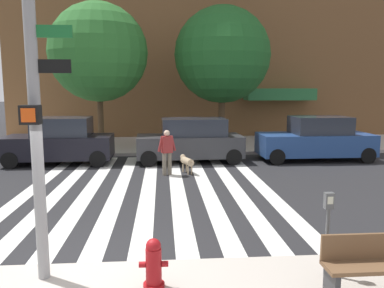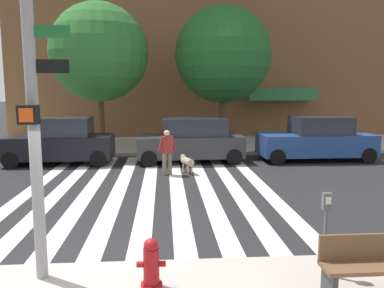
% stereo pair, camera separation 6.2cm
% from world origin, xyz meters
% --- Properties ---
extents(ground_plane, '(160.00, 160.00, 0.00)m').
position_xyz_m(ground_plane, '(0.00, 5.67, 0.00)').
color(ground_plane, '#232326').
extents(sidewalk_far, '(80.00, 6.00, 0.15)m').
position_xyz_m(sidewalk_far, '(0.00, 14.34, 0.07)').
color(sidewalk_far, '#AFA69F').
rests_on(sidewalk_far, ground_plane).
extents(crosswalk_stripes, '(7.65, 10.74, 0.01)m').
position_xyz_m(crosswalk_stripes, '(0.97, 5.67, 0.00)').
color(crosswalk_stripes, silver).
rests_on(crosswalk_stripes, ground_plane).
extents(traffic_light_pole, '(0.74, 0.46, 5.80)m').
position_xyz_m(traffic_light_pole, '(-0.46, -0.53, 3.52)').
color(traffic_light_pole, gray).
rests_on(traffic_light_pole, sidewalk_near).
extents(fire_hydrant, '(0.44, 0.32, 0.76)m').
position_xyz_m(fire_hydrant, '(1.27, -0.91, 0.52)').
color(fire_hydrant, '#A01217').
rests_on(fire_hydrant, sidewalk_near).
extents(parking_meter_curbside, '(0.14, 0.11, 1.36)m').
position_xyz_m(parking_meter_curbside, '(4.02, -0.73, 1.03)').
color(parking_meter_curbside, '#515456').
rests_on(parking_meter_curbside, sidewalk_near).
extents(sidewalk_bench, '(1.60, 0.44, 0.87)m').
position_xyz_m(sidewalk_bench, '(4.51, -1.35, 0.61)').
color(sidewalk_bench, brown).
rests_on(sidewalk_bench, sidewalk_near).
extents(parked_car_behind_first, '(4.36, 1.96, 1.93)m').
position_xyz_m(parked_car_behind_first, '(-2.80, 9.78, 0.92)').
color(parked_car_behind_first, black).
rests_on(parked_car_behind_first, ground_plane).
extents(parked_car_third_in_line, '(4.48, 2.06, 1.86)m').
position_xyz_m(parked_car_third_in_line, '(2.62, 9.78, 0.92)').
color(parked_car_third_in_line, '#313236').
rests_on(parked_car_third_in_line, ground_plane).
extents(parked_car_fourth_in_line, '(4.87, 2.03, 1.91)m').
position_xyz_m(parked_car_fourth_in_line, '(8.09, 9.78, 0.90)').
color(parked_car_fourth_in_line, navy).
rests_on(parked_car_fourth_in_line, ground_plane).
extents(street_tree_nearest, '(4.70, 4.70, 7.01)m').
position_xyz_m(street_tree_nearest, '(-1.58, 12.75, 4.80)').
color(street_tree_nearest, '#4C3823').
rests_on(street_tree_nearest, sidewalk_far).
extents(street_tree_middle, '(4.86, 4.86, 7.07)m').
position_xyz_m(street_tree_middle, '(4.50, 13.42, 4.78)').
color(street_tree_middle, '#4C3823').
rests_on(street_tree_middle, sidewalk_far).
extents(pedestrian_dog_walker, '(0.69, 0.35, 1.64)m').
position_xyz_m(pedestrian_dog_walker, '(1.58, 7.33, 0.93)').
color(pedestrian_dog_walker, '#6B6051').
rests_on(pedestrian_dog_walker, ground_plane).
extents(dog_on_leash, '(0.51, 1.07, 0.65)m').
position_xyz_m(dog_on_leash, '(2.31, 7.61, 0.44)').
color(dog_on_leash, tan).
rests_on(dog_on_leash, ground_plane).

